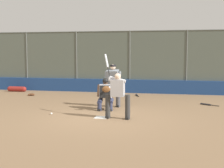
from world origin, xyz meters
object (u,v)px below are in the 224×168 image
object	(u,v)px
spare_bat_near_backstop	(137,95)
baseball_loose	(51,114)
batter_at_plate	(117,94)
umpire_home	(113,84)
equipment_bag_dugout_side	(17,89)
spare_bat_by_padding	(207,104)
fielding_glove_on_dirt	(31,95)
catcher_behind_plate	(105,94)

from	to	relation	value
spare_bat_near_backstop	baseball_loose	xyz separation A→B (m)	(2.41, 5.39, 0.00)
batter_at_plate	umpire_home	distance (m)	2.25
equipment_bag_dugout_side	spare_bat_by_padding	bearing A→B (deg)	165.38
spare_bat_near_backstop	equipment_bag_dugout_side	bearing A→B (deg)	70.73
batter_at_plate	spare_bat_by_padding	world-z (taller)	batter_at_plate
spare_bat_by_padding	fielding_glove_on_dirt	distance (m)	8.60
spare_bat_near_backstop	spare_bat_by_padding	world-z (taller)	same
catcher_behind_plate	spare_bat_by_padding	distance (m)	4.41
spare_bat_near_backstop	spare_bat_by_padding	xyz separation A→B (m)	(-3.22, 2.24, 0.00)
equipment_bag_dugout_side	umpire_home	bearing A→B (deg)	148.96
spare_bat_near_backstop	spare_bat_by_padding	bearing A→B (deg)	-140.94
baseball_loose	fielding_glove_on_dirt	bearing A→B (deg)	-56.60
baseball_loose	equipment_bag_dugout_side	size ratio (longest dim) A/B	0.06
batter_at_plate	umpire_home	bearing A→B (deg)	-72.10
umpire_home	baseball_loose	xyz separation A→B (m)	(1.84, 1.99, -0.89)
batter_at_plate	umpire_home	size ratio (longest dim) A/B	1.25
spare_bat_by_padding	baseball_loose	xyz separation A→B (m)	(5.63, 3.15, 0.00)
spare_bat_by_padding	baseball_loose	distance (m)	6.45
spare_bat_near_backstop	fielding_glove_on_dirt	world-z (taller)	fielding_glove_on_dirt
catcher_behind_plate	spare_bat_by_padding	world-z (taller)	catcher_behind_plate
batter_at_plate	spare_bat_near_backstop	bearing A→B (deg)	-86.89
batter_at_plate	umpire_home	world-z (taller)	batter_at_plate
catcher_behind_plate	baseball_loose	distance (m)	2.20
spare_bat_near_backstop	fielding_glove_on_dirt	bearing A→B (deg)	84.84
catcher_behind_plate	equipment_bag_dugout_side	size ratio (longest dim) A/B	1.08
spare_bat_near_backstop	fielding_glove_on_dirt	xyz separation A→B (m)	(5.30, 1.02, 0.03)
catcher_behind_plate	fielding_glove_on_dirt	world-z (taller)	catcher_behind_plate
baseball_loose	equipment_bag_dugout_side	bearing A→B (deg)	-52.44
spare_bat_near_backstop	umpire_home	bearing A→B (deg)	154.41
batter_at_plate	equipment_bag_dugout_side	bearing A→B (deg)	-37.89
fielding_glove_on_dirt	spare_bat_near_backstop	bearing A→B (deg)	-169.11
umpire_home	equipment_bag_dugout_side	world-z (taller)	umpire_home
equipment_bag_dugout_side	fielding_glove_on_dirt	bearing A→B (deg)	137.99
umpire_home	baseball_loose	distance (m)	2.86
fielding_glove_on_dirt	catcher_behind_plate	bearing A→B (deg)	145.84
batter_at_plate	umpire_home	xyz separation A→B (m)	(0.58, -2.17, 0.10)
umpire_home	spare_bat_near_backstop	distance (m)	3.56
batter_at_plate	fielding_glove_on_dirt	world-z (taller)	batter_at_plate
batter_at_plate	baseball_loose	bearing A→B (deg)	-1.13
spare_bat_by_padding	equipment_bag_dugout_side	distance (m)	10.41
fielding_glove_on_dirt	equipment_bag_dugout_side	distance (m)	2.10
baseball_loose	spare_bat_near_backstop	bearing A→B (deg)	-114.11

